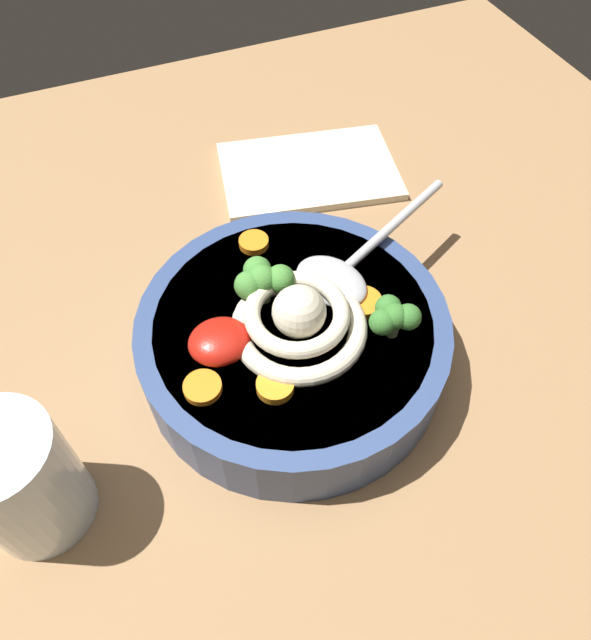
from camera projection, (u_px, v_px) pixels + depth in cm
name	position (u px, v px, depth cm)	size (l,w,h in cm)	color
table_slab	(301.00, 389.00, 48.96)	(98.84, 98.84, 3.76)	#936D47
soup_bowl	(295.00, 340.00, 46.26)	(23.70, 23.70, 5.32)	#334775
noodle_pile	(302.00, 319.00, 42.56)	(10.92, 10.71, 4.39)	beige
soup_spoon	(342.00, 271.00, 46.08)	(16.92, 10.67, 1.60)	#B7B7BC
chili_sauce_dollop	(220.00, 341.00, 41.80)	(4.49, 4.05, 2.02)	#B2190F
broccoli_floret_far	(393.00, 316.00, 42.08)	(3.76, 3.23, 2.97)	#7A9E60
broccoli_floret_front	(261.00, 279.00, 43.85)	(4.23, 3.64, 3.34)	#7A9E60
carrot_slice_right	(275.00, 386.00, 40.37)	(2.61, 2.61, 0.73)	orange
carrot_slice_rear	(363.00, 302.00, 44.79)	(2.85, 2.85, 0.67)	orange
carrot_slice_near_spoon	(255.00, 242.00, 48.64)	(2.44, 2.44, 0.62)	orange
carrot_slice_center	(203.00, 387.00, 40.39)	(2.65, 2.65, 0.58)	orange
drinking_glass	(20.00, 481.00, 37.13)	(7.06, 7.06, 9.81)	silver
folded_napkin	(309.00, 171.00, 62.14)	(17.99, 11.87, 0.80)	beige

